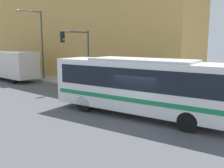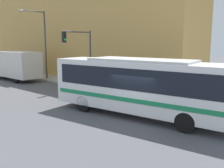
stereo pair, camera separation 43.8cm
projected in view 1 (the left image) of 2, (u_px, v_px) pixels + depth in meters
name	position (u px, v px, depth m)	size (l,w,h in m)	color
ground_plane	(141.00, 119.00, 13.87)	(120.00, 120.00, 0.00)	#515156
sidewalk	(30.00, 76.00, 30.82)	(2.70, 70.00, 0.13)	#A8A399
building_facade	(73.00, 25.00, 31.04)	(6.00, 31.47, 12.61)	tan
city_bus	(142.00, 84.00, 14.10)	(3.52, 11.04, 3.31)	white
delivery_truck	(13.00, 65.00, 27.16)	(2.40, 7.20, 3.19)	silver
fire_hydrant	(119.00, 87.00, 21.10)	(0.20, 0.27, 0.70)	gold
traffic_light_pole	(79.00, 49.00, 22.13)	(3.28, 0.35, 5.10)	#47474C
parking_meter	(86.00, 77.00, 23.47)	(0.14, 0.14, 1.20)	#47474C
street_lamp	(39.00, 39.00, 27.12)	(3.12, 0.28, 7.36)	#47474C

